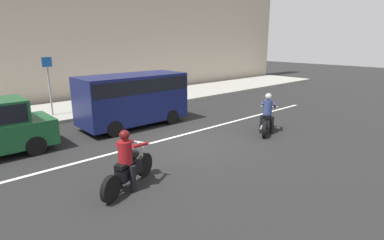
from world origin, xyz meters
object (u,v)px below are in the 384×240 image
at_px(motorcycle_with_rider_crimson, 128,164).
at_px(motorcycle_with_rider_denim_blue, 267,117).
at_px(parked_van_navy, 133,97).
at_px(street_sign_post, 49,80).

bearing_deg(motorcycle_with_rider_crimson, motorcycle_with_rider_denim_blue, 4.11).
relative_size(parked_van_navy, street_sign_post, 1.64).
bearing_deg(motorcycle_with_rider_denim_blue, motorcycle_with_rider_crimson, -175.89).
bearing_deg(motorcycle_with_rider_denim_blue, street_sign_post, 124.23).
xyz_separation_m(motorcycle_with_rider_denim_blue, motorcycle_with_rider_crimson, (-6.58, -0.47, -0.02)).
xyz_separation_m(motorcycle_with_rider_crimson, street_sign_post, (0.99, 8.70, 1.16)).
distance_m(motorcycle_with_rider_denim_blue, parked_van_navy, 5.65).
bearing_deg(parked_van_navy, motorcycle_with_rider_denim_blue, -52.42).
bearing_deg(motorcycle_with_rider_denim_blue, parked_van_navy, 127.58).
height_order(motorcycle_with_rider_denim_blue, parked_van_navy, parked_van_navy).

